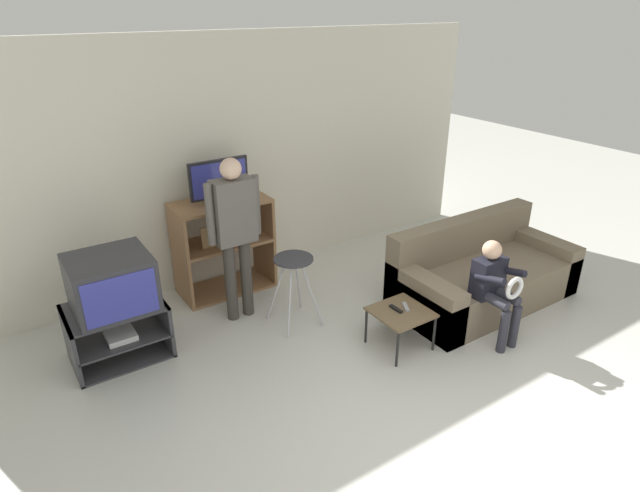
# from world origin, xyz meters

# --- Properties ---
(ground_plane) EXTENTS (18.00, 18.00, 0.00)m
(ground_plane) POSITION_xyz_m (0.00, 0.00, 0.00)
(ground_plane) COLOR beige
(wall_back) EXTENTS (6.40, 0.06, 2.60)m
(wall_back) POSITION_xyz_m (0.00, 3.50, 1.30)
(wall_back) COLOR silver
(wall_back) RESTS_ON ground_plane
(tv_stand) EXTENTS (0.80, 0.59, 0.50)m
(tv_stand) POSITION_xyz_m (-1.60, 2.58, 0.24)
(tv_stand) COLOR #38383D
(tv_stand) RESTS_ON ground_plane
(television_main) EXTENTS (0.65, 0.61, 0.47)m
(television_main) POSITION_xyz_m (-1.58, 2.56, 0.73)
(television_main) COLOR #2D2D33
(television_main) RESTS_ON tv_stand
(media_shelf) EXTENTS (0.98, 0.51, 1.01)m
(media_shelf) POSITION_xyz_m (-0.32, 3.17, 0.51)
(media_shelf) COLOR #8E6642
(media_shelf) RESTS_ON ground_plane
(television_flat) EXTENTS (0.62, 0.20, 0.43)m
(television_flat) POSITION_xyz_m (-0.30, 3.19, 1.21)
(television_flat) COLOR black
(television_flat) RESTS_ON media_shelf
(folding_stool) EXTENTS (0.41, 0.42, 0.70)m
(folding_stool) POSITION_xyz_m (-0.05, 2.20, 0.57)
(folding_stool) COLOR #B7B7BC
(folding_stool) RESTS_ON ground_plane
(snack_table) EXTENTS (0.48, 0.48, 0.37)m
(snack_table) POSITION_xyz_m (0.54, 1.33, 0.33)
(snack_table) COLOR brown
(snack_table) RESTS_ON ground_plane
(remote_control_black) EXTENTS (0.04, 0.14, 0.02)m
(remote_control_black) POSITION_xyz_m (0.51, 1.38, 0.38)
(remote_control_black) COLOR black
(remote_control_black) RESTS_ON snack_table
(remote_control_white) EXTENTS (0.10, 0.14, 0.02)m
(remote_control_white) POSITION_xyz_m (0.61, 1.35, 0.38)
(remote_control_white) COLOR gray
(remote_control_white) RESTS_ON snack_table
(couch) EXTENTS (1.93, 0.91, 0.81)m
(couch) POSITION_xyz_m (1.80, 1.52, 0.28)
(couch) COLOR #756651
(couch) RESTS_ON ground_plane
(person_standing_adult) EXTENTS (0.53, 0.20, 1.61)m
(person_standing_adult) POSITION_xyz_m (-0.43, 2.59, 0.97)
(person_standing_adult) COLOR #3D3833
(person_standing_adult) RESTS_ON ground_plane
(person_seated_child) EXTENTS (0.33, 0.43, 0.95)m
(person_seated_child) POSITION_xyz_m (1.32, 0.99, 0.56)
(person_seated_child) COLOR #2D2D38
(person_seated_child) RESTS_ON ground_plane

